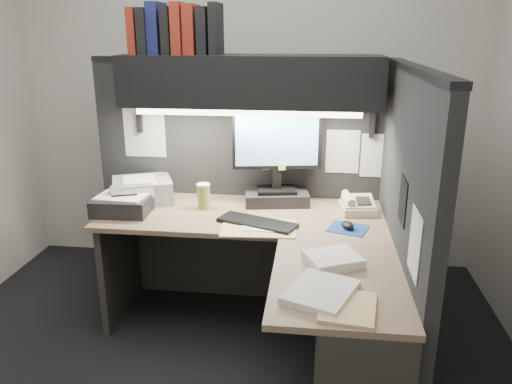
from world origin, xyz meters
The scene contains 22 objects.
floor centered at (0.00, 0.00, 0.00)m, with size 3.50×3.50×0.00m, color black.
wall_back centered at (0.00, 1.50, 1.35)m, with size 3.50×0.04×2.70m, color beige.
wall_front centered at (0.00, -1.50, 1.35)m, with size 3.50×0.04×2.70m, color beige.
partition_back centered at (0.03, 0.93, 0.80)m, with size 1.90×0.06×1.60m, color black.
partition_right centered at (0.98, 0.18, 0.80)m, with size 0.06×1.50×1.60m, color black.
desk centered at (0.43, 0.00, 0.44)m, with size 1.70×1.53×0.73m.
overhead_shelf centered at (0.12, 0.75, 1.50)m, with size 1.55×0.34×0.30m, color black.
task_light_tube centered at (0.12, 0.61, 1.33)m, with size 0.04×0.04×1.32m, color white.
monitor centered at (0.29, 0.77, 0.97)m, with size 0.55×0.31×0.60m.
keyboard centered at (0.21, 0.38, 0.74)m, with size 0.46×0.15×0.02m, color black.
mousepad centered at (0.72, 0.38, 0.73)m, with size 0.21×0.19×0.00m, color navy.
mouse centered at (0.72, 0.38, 0.75)m, with size 0.06×0.10×0.04m, color black.
telephone centered at (0.80, 0.66, 0.77)m, with size 0.20×0.21×0.08m, color beige.
coffee_cup centered at (-0.15, 0.62, 0.80)m, with size 0.08×0.08×0.15m, color tan.
printer centered at (-0.57, 0.71, 0.80)m, with size 0.36×0.31×0.15m, color gray.
notebook_stack centered at (-0.62, 0.49, 0.78)m, with size 0.33×0.28×0.10m, color black.
open_folder centered at (0.23, 0.32, 0.73)m, with size 0.42×0.27×0.01m, color #DBB87B.
paper_stack_a centered at (0.63, -0.08, 0.75)m, with size 0.24×0.20×0.05m, color white.
paper_stack_b centered at (0.57, -0.38, 0.75)m, with size 0.25×0.31×0.03m, color white.
manila_stack centered at (0.68, -0.48, 0.74)m, with size 0.21×0.27×0.02m, color #DBB87B.
binder_row centered at (-0.31, 0.75, 1.79)m, with size 0.53×0.25×0.29m.
pinned_papers centered at (0.42, 0.56, 1.05)m, with size 1.76×1.31×0.51m.
Camera 1 is at (0.52, -2.25, 1.78)m, focal length 35.00 mm.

